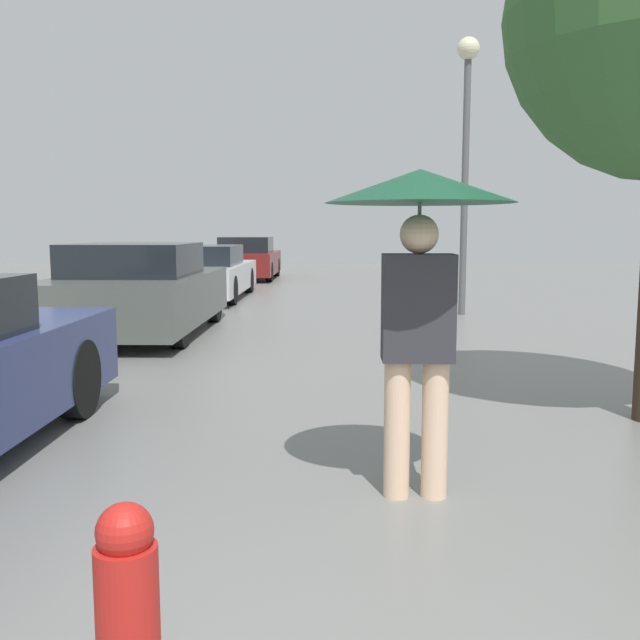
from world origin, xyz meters
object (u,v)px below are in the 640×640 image
at_px(pedestrian, 419,240).
at_px(parked_car_third, 206,273).
at_px(fire_hydrant, 128,621).
at_px(parked_car_second, 138,291).
at_px(street_lamp, 466,123).
at_px(parked_car_farthest, 247,259).

xyz_separation_m(pedestrian, parked_car_third, (-3.22, 11.33, -0.89)).
relative_size(pedestrian, fire_hydrant, 2.53).
xyz_separation_m(parked_car_third, fire_hydrant, (2.17, -13.24, -0.18)).
bearing_deg(parked_car_second, pedestrian, -62.21).
bearing_deg(pedestrian, fire_hydrant, -118.71).
distance_m(parked_car_third, fire_hydrant, 13.42).
bearing_deg(street_lamp, fire_hydrant, -105.01).
xyz_separation_m(parked_car_third, street_lamp, (4.97, -2.80, 2.71)).
distance_m(parked_car_second, parked_car_third, 5.18).
bearing_deg(fire_hydrant, parked_car_second, 105.24).
bearing_deg(parked_car_farthest, parked_car_second, -90.90).
height_order(pedestrian, parked_car_farthest, pedestrian).
bearing_deg(parked_car_third, parked_car_second, -90.28).
bearing_deg(parked_car_second, fire_hydrant, -74.76).
xyz_separation_m(parked_car_third, parked_car_farthest, (0.15, 5.94, 0.04)).
relative_size(parked_car_farthest, fire_hydrant, 5.46).
bearing_deg(parked_car_farthest, parked_car_third, -91.44).
relative_size(parked_car_third, street_lamp, 0.96).
relative_size(pedestrian, parked_car_third, 0.40).
height_order(pedestrian, parked_car_third, pedestrian).
bearing_deg(parked_car_farthest, pedestrian, -79.93).
height_order(parked_car_third, fire_hydrant, parked_car_third).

